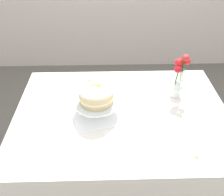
% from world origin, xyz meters
% --- Properties ---
extents(ground_plane, '(12.00, 12.00, 0.00)m').
position_xyz_m(ground_plane, '(0.00, 0.00, 0.00)').
color(ground_plane, '#666059').
extents(dining_table, '(1.40, 1.00, 0.74)m').
position_xyz_m(dining_table, '(0.00, -0.02, 0.65)').
color(dining_table, white).
rests_on(dining_table, ground).
extents(linen_napkin, '(0.39, 0.39, 0.00)m').
position_xyz_m(linen_napkin, '(-0.16, 0.00, 0.74)').
color(linen_napkin, white).
rests_on(linen_napkin, dining_table).
extents(cake_stand, '(0.29, 0.29, 0.10)m').
position_xyz_m(cake_stand, '(-0.16, 0.00, 0.82)').
color(cake_stand, silver).
rests_on(cake_stand, linen_napkin).
extents(layer_cake, '(0.22, 0.22, 0.11)m').
position_xyz_m(layer_cake, '(-0.16, 0.00, 0.89)').
color(layer_cake, beige).
rests_on(layer_cake, cake_stand).
extents(flower_vase, '(0.11, 0.10, 0.34)m').
position_xyz_m(flower_vase, '(0.39, 0.17, 0.90)').
color(flower_vase, silver).
rests_on(flower_vase, dining_table).
extents(loose_petal_0, '(0.04, 0.05, 0.01)m').
position_xyz_m(loose_petal_0, '(-0.15, 0.28, 0.74)').
color(loose_petal_0, '#E56B51').
rests_on(loose_petal_0, dining_table).
extents(loose_petal_1, '(0.03, 0.04, 0.00)m').
position_xyz_m(loose_petal_1, '(0.38, -0.37, 0.74)').
color(loose_petal_1, '#E56B51').
rests_on(loose_petal_1, dining_table).
extents(loose_petal_2, '(0.04, 0.04, 0.00)m').
position_xyz_m(loose_petal_2, '(0.56, -0.12, 0.74)').
color(loose_petal_2, pink).
rests_on(loose_petal_2, dining_table).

